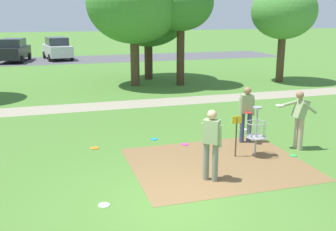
% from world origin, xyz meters
% --- Properties ---
extents(ground_plane, '(160.00, 160.00, 0.00)m').
position_xyz_m(ground_plane, '(0.00, 0.00, 0.00)').
color(ground_plane, '#47752D').
extents(dirt_tee_pad, '(4.47, 3.72, 0.01)m').
position_xyz_m(dirt_tee_pad, '(1.81, 1.82, 0.00)').
color(dirt_tee_pad, brown).
rests_on(dirt_tee_pad, ground).
extents(disc_golf_basket, '(0.98, 0.58, 1.39)m').
position_xyz_m(disc_golf_basket, '(2.98, 2.08, 0.75)').
color(disc_golf_basket, '#9E9EA3').
rests_on(disc_golf_basket, ground).
extents(player_throwing, '(0.49, 0.43, 1.71)m').
position_xyz_m(player_throwing, '(3.34, 3.23, 0.97)').
color(player_throwing, '#384260').
rests_on(player_throwing, ground).
extents(player_waiting_left, '(1.09, 0.54, 1.71)m').
position_xyz_m(player_waiting_left, '(4.50, 2.24, 0.99)').
color(player_waiting_left, tan).
rests_on(player_waiting_left, ground).
extents(player_waiting_right, '(0.46, 0.45, 1.71)m').
position_xyz_m(player_waiting_right, '(1.21, 0.89, 0.97)').
color(player_waiting_right, slate).
rests_on(player_waiting_right, ground).
extents(frisbee_near_basket, '(0.25, 0.25, 0.02)m').
position_xyz_m(frisbee_near_basket, '(3.90, 4.43, 0.01)').
color(frisbee_near_basket, white).
rests_on(frisbee_near_basket, ground).
extents(frisbee_by_tee, '(0.22, 0.22, 0.02)m').
position_xyz_m(frisbee_by_tee, '(1.50, 3.51, 0.01)').
color(frisbee_by_tee, '#E53D99').
rests_on(frisbee_by_tee, ground).
extents(frisbee_mid_grass, '(0.21, 0.21, 0.02)m').
position_xyz_m(frisbee_mid_grass, '(0.74, 4.26, 0.01)').
color(frisbee_mid_grass, '#1E93DB').
rests_on(frisbee_mid_grass, ground).
extents(frisbee_far_left, '(0.23, 0.23, 0.02)m').
position_xyz_m(frisbee_far_left, '(-1.37, 0.34, 0.01)').
color(frisbee_far_left, white).
rests_on(frisbee_far_left, ground).
extents(frisbee_far_right, '(0.24, 0.24, 0.02)m').
position_xyz_m(frisbee_far_right, '(-1.14, 3.97, 0.01)').
color(frisbee_far_right, orange).
rests_on(frisbee_far_right, ground).
extents(frisbee_scattered_a, '(0.20, 0.20, 0.02)m').
position_xyz_m(frisbee_scattered_a, '(4.04, 1.74, 0.01)').
color(frisbee_scattered_a, green).
rests_on(frisbee_scattered_a, ground).
extents(tree_near_left, '(4.91, 4.91, 6.42)m').
position_xyz_m(tree_near_left, '(2.21, 13.75, 4.31)').
color(tree_near_left, '#4C3823').
rests_on(tree_near_left, ground).
extents(tree_mid_left, '(3.43, 3.43, 5.81)m').
position_xyz_m(tree_mid_left, '(4.59, 13.20, 4.31)').
color(tree_mid_left, '#422D1E').
rests_on(tree_mid_left, ground).
extents(tree_mid_center, '(3.58, 3.58, 5.44)m').
position_xyz_m(tree_mid_center, '(10.38, 12.60, 3.89)').
color(tree_mid_center, '#4C3823').
rests_on(tree_mid_center, ground).
extents(tree_mid_right, '(4.89, 4.89, 6.07)m').
position_xyz_m(tree_mid_right, '(3.43, 15.66, 3.98)').
color(tree_mid_right, '#422D1E').
rests_on(tree_mid_right, ground).
extents(parking_lot_strip, '(36.00, 6.00, 0.01)m').
position_xyz_m(parking_lot_strip, '(0.00, 27.22, 0.00)').
color(parking_lot_strip, '#4C4C51').
rests_on(parking_lot_strip, ground).
extents(parked_car_leftmost, '(2.53, 4.46, 1.84)m').
position_xyz_m(parked_car_leftmost, '(-4.84, 27.15, 0.92)').
color(parked_car_leftmost, black).
rests_on(parked_car_leftmost, ground).
extents(parked_car_center_left, '(2.46, 4.43, 1.84)m').
position_xyz_m(parked_car_center_left, '(-1.43, 27.85, 0.92)').
color(parked_car_center_left, silver).
rests_on(parked_car_center_left, ground).
extents(gravel_path, '(40.00, 1.57, 0.00)m').
position_xyz_m(gravel_path, '(0.00, 9.33, 0.00)').
color(gravel_path, gray).
rests_on(gravel_path, ground).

